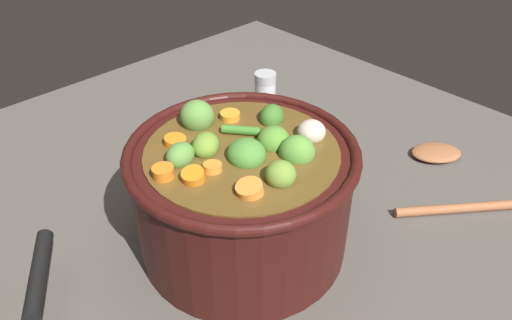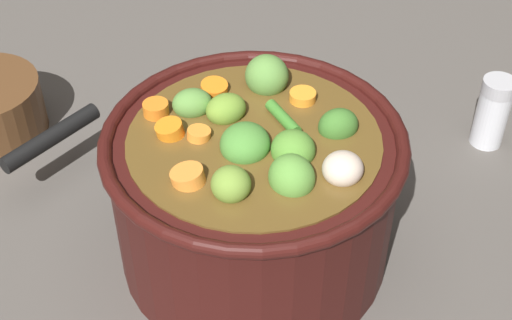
{
  "view_description": "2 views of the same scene",
  "coord_description": "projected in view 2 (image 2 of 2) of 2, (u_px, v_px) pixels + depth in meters",
  "views": [
    {
      "loc": [
        0.3,
        0.34,
        0.46
      ],
      "look_at": [
        -0.0,
        0.02,
        0.14
      ],
      "focal_mm": 35.1,
      "sensor_mm": 36.0,
      "label": 1
    },
    {
      "loc": [
        -0.07,
        0.48,
        0.54
      ],
      "look_at": [
        -0.0,
        -0.0,
        0.11
      ],
      "focal_mm": 52.14,
      "sensor_mm": 36.0,
      "label": 2
    }
  ],
  "objects": [
    {
      "name": "cooking_pot",
      "position": [
        254.0,
        192.0,
        0.67
      ],
      "size": [
        0.26,
        0.26,
        0.17
      ],
      "color": "#38110F",
      "rests_on": "ground_plane"
    },
    {
      "name": "ground_plane",
      "position": [
        254.0,
        249.0,
        0.72
      ],
      "size": [
        1.1,
        1.1,
        0.0
      ],
      "primitive_type": "plane",
      "color": "#514C47"
    },
    {
      "name": "salt_shaker",
      "position": [
        493.0,
        112.0,
        0.82
      ],
      "size": [
        0.04,
        0.04,
        0.08
      ],
      "color": "silver",
      "rests_on": "ground_plane"
    }
  ]
}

